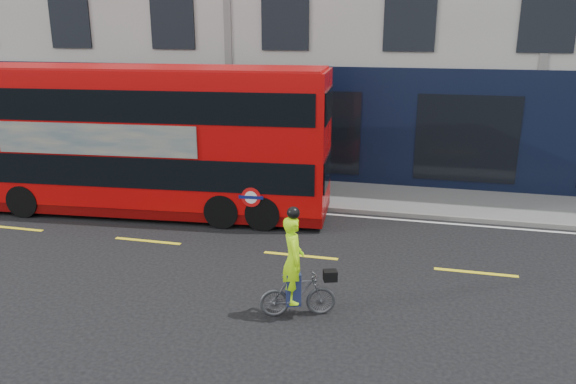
% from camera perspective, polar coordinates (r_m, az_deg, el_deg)
% --- Properties ---
extents(ground, '(120.00, 120.00, 0.00)m').
position_cam_1_polar(ground, '(13.61, -16.97, -7.04)').
color(ground, black).
rests_on(ground, ground).
extents(pavement, '(60.00, 3.00, 0.12)m').
position_cam_1_polar(pavement, '(19.11, -7.18, 0.54)').
color(pavement, slate).
rests_on(pavement, ground).
extents(kerb, '(60.00, 0.12, 0.13)m').
position_cam_1_polar(kerb, '(17.77, -8.89, -0.74)').
color(kerb, slate).
rests_on(kerb, ground).
extents(road_edge_line, '(58.00, 0.10, 0.01)m').
position_cam_1_polar(road_edge_line, '(17.53, -9.25, -1.21)').
color(road_edge_line, silver).
rests_on(road_edge_line, ground).
extents(lane_dashes, '(58.00, 0.12, 0.01)m').
position_cam_1_polar(lane_dashes, '(14.81, -14.05, -4.85)').
color(lane_dashes, yellow).
rests_on(lane_dashes, ground).
extents(bus, '(10.60, 3.23, 4.21)m').
position_cam_1_polar(bus, '(16.61, -14.02, 5.21)').
color(bus, '#BC0707').
rests_on(bus, ground).
extents(cyclist, '(1.49, 0.86, 2.17)m').
position_cam_1_polar(cyclist, '(10.55, 0.81, -8.82)').
color(cyclist, '#4B4D50').
rests_on(cyclist, ground).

